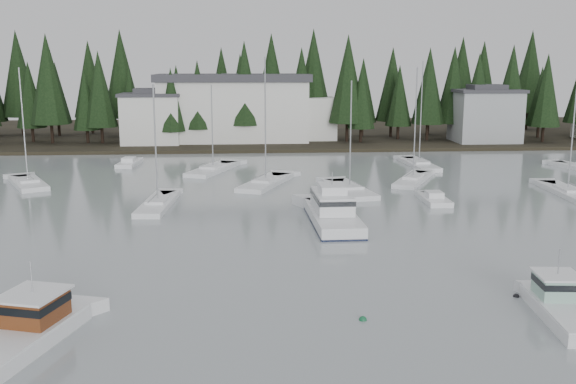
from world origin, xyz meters
name	(u,v)px	position (x,y,z in m)	size (l,w,h in m)	color
ground	(327,384)	(0.00, 0.00, 0.00)	(260.00, 260.00, 0.00)	gray
far_shore_land	(262,134)	(0.00, 97.00, 0.00)	(240.00, 54.00, 1.00)	black
conifer_treeline	(263,140)	(0.00, 86.00, 0.00)	(200.00, 22.00, 20.00)	black
house_west	(152,117)	(-18.00, 79.00, 4.65)	(9.54, 7.42, 8.75)	silver
house_east_a	(485,115)	(36.00, 78.00, 4.90)	(10.60, 8.48, 9.25)	#999EA0
harbor_inn	(246,108)	(-2.96, 82.34, 5.78)	(29.50, 11.50, 10.90)	silver
lobster_boat_brown	(16,338)	(-14.14, 4.45, 0.50)	(6.10, 9.37, 4.40)	white
cabin_cruiser_center	(332,214)	(4.00, 27.47, 0.74)	(3.83, 11.56, 4.93)	white
lobster_boat_teal	(563,309)	(13.35, 6.29, 0.47)	(3.18, 7.29, 3.94)	white
sailboat_0	(413,181)	(15.67, 45.61, 0.07)	(6.80, 10.12, 13.30)	white
sailboat_1	(567,194)	(29.56, 37.45, 0.08)	(3.22, 10.88, 14.95)	white
sailboat_2	(213,171)	(-7.22, 54.44, 0.05)	(6.68, 11.18, 11.15)	white
sailboat_5	(28,185)	(-27.07, 46.38, 0.07)	(6.81, 9.56, 13.26)	white
sailboat_6	(419,165)	(19.34, 56.58, 0.07)	(3.18, 10.58, 13.96)	white
sailboat_7	(349,191)	(7.58, 40.42, 0.06)	(4.63, 10.36, 11.98)	white
sailboat_8	(266,184)	(-1.01, 44.89, 0.07)	(6.84, 11.01, 14.37)	white
sailboat_10	(158,206)	(-11.47, 34.74, 0.06)	(3.21, 10.39, 11.83)	white
runabout_1	(434,201)	(14.91, 34.89, 0.13)	(2.26, 5.56, 1.42)	white
runabout_3	(129,164)	(-18.46, 59.84, 0.13)	(2.64, 6.12, 1.42)	white
mooring_buoy_green	(363,320)	(2.75, 6.64, 0.00)	(0.42, 0.42, 0.42)	#145933
mooring_buoy_dark	(516,297)	(12.18, 9.41, 0.00)	(0.37, 0.37, 0.37)	black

